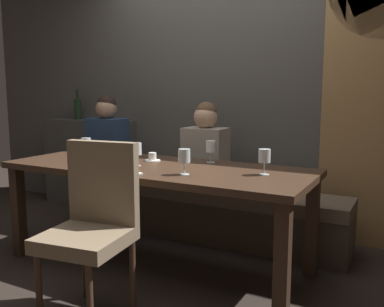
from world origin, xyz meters
TOP-DOWN VIEW (x-y plane):
  - ground at (0.00, 0.00)m, footprint 9.00×9.00m
  - back_wall_tiled at (0.00, 1.22)m, footprint 6.00×0.12m
  - arched_door at (1.35, 1.15)m, footprint 0.90×0.05m
  - back_counter at (-1.55, 1.04)m, footprint 1.10×0.28m
  - dining_table at (0.00, 0.00)m, footprint 2.20×0.84m
  - banquette_bench at (0.00, 0.70)m, footprint 2.50×0.44m
  - chair_near_side at (0.05, -0.72)m, footprint 0.49×0.49m
  - diner_redhead at (-1.02, 0.70)m, footprint 0.36×0.24m
  - diner_bearded at (0.03, 0.72)m, footprint 0.36×0.24m
  - wine_bottle_dark_red at (-1.69, 1.03)m, footprint 0.08×0.08m
  - wine_glass_near_left at (-0.11, -0.08)m, footprint 0.08×0.08m
  - wine_glass_far_left at (0.34, -0.19)m, footprint 0.08×0.08m
  - wine_glass_center_back at (0.29, 0.29)m, footprint 0.08×0.08m
  - wine_glass_end_right at (-0.64, -0.01)m, footprint 0.08×0.08m
  - wine_glass_far_right at (0.78, 0.04)m, footprint 0.08×0.08m
  - espresso_cup at (-0.13, 0.15)m, footprint 0.12×0.12m
  - dessert_plate at (-0.61, 0.19)m, footprint 0.19×0.19m
  - fork_on_table at (-0.75, 0.20)m, footprint 0.06×0.17m
  - folded_napkin at (0.03, -0.33)m, footprint 0.14×0.13m

SIDE VIEW (x-z plane):
  - ground at x=0.00m, z-range 0.00..0.00m
  - banquette_bench at x=0.00m, z-range 0.00..0.45m
  - back_counter at x=-1.55m, z-range 0.00..0.95m
  - chair_near_side at x=0.05m, z-range 0.07..1.05m
  - dining_table at x=0.00m, z-range 0.28..1.02m
  - fork_on_table at x=-0.75m, z-range 0.74..0.75m
  - folded_napkin at x=0.03m, z-range 0.74..0.75m
  - dessert_plate at x=-0.61m, z-range 0.73..0.78m
  - espresso_cup at x=-0.13m, z-range 0.73..0.80m
  - diner_bearded at x=0.03m, z-range 0.43..1.15m
  - diner_redhead at x=-1.02m, z-range 0.43..1.20m
  - wine_glass_end_right at x=-0.64m, z-range 0.77..0.93m
  - wine_glass_near_left at x=-0.11m, z-range 0.77..0.93m
  - wine_glass_far_right at x=0.78m, z-range 0.77..0.93m
  - wine_glass_center_back at x=0.29m, z-range 0.77..0.93m
  - wine_glass_far_left at x=0.34m, z-range 0.77..0.94m
  - wine_bottle_dark_red at x=-1.69m, z-range 0.91..1.23m
  - arched_door at x=1.35m, z-range 0.09..2.64m
  - back_wall_tiled at x=0.00m, z-range 0.00..3.00m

